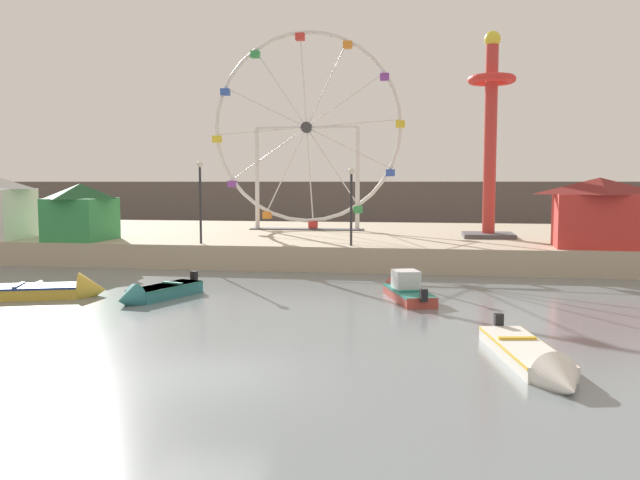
% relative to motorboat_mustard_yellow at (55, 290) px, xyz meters
% --- Properties ---
extents(ground_plane, '(240.00, 240.00, 0.00)m').
position_rel_motorboat_mustard_yellow_xyz_m(ground_plane, '(8.97, -8.84, -0.25)').
color(ground_plane, slate).
extents(quay_promenade, '(110.00, 20.14, 1.24)m').
position_rel_motorboat_mustard_yellow_xyz_m(quay_promenade, '(8.97, 18.27, 0.37)').
color(quay_promenade, '#B7A88E').
rests_on(quay_promenade, ground_plane).
extents(distant_town_skyline, '(140.00, 3.00, 4.40)m').
position_rel_motorboat_mustard_yellow_xyz_m(distant_town_skyline, '(8.97, 37.67, 1.95)').
color(distant_town_skyline, '#564C47').
rests_on(distant_town_skyline, ground_plane).
extents(motorboat_mustard_yellow, '(4.68, 2.76, 1.37)m').
position_rel_motorboat_mustard_yellow_xyz_m(motorboat_mustard_yellow, '(0.00, 0.00, 0.00)').
color(motorboat_mustard_yellow, gold).
rests_on(motorboat_mustard_yellow, ground_plane).
extents(motorboat_teal_painted, '(2.31, 4.18, 1.07)m').
position_rel_motorboat_mustard_yellow_xyz_m(motorboat_teal_painted, '(3.94, 0.04, 0.00)').
color(motorboat_teal_painted, teal).
rests_on(motorboat_teal_painted, ground_plane).
extents(motorboat_faded_red, '(2.34, 4.56, 1.40)m').
position_rel_motorboat_mustard_yellow_xyz_m(motorboat_faded_red, '(13.08, 2.09, 0.05)').
color(motorboat_faded_red, '#B24238').
rests_on(motorboat_faded_red, ground_plane).
extents(motorboat_white_red_stripe, '(1.98, 5.50, 1.08)m').
position_rel_motorboat_mustard_yellow_xyz_m(motorboat_white_red_stripe, '(16.43, -7.27, -0.06)').
color(motorboat_white_red_stripe, silver).
rests_on(motorboat_white_red_stripe, ground_plane).
extents(ferris_wheel_white_frame, '(12.63, 1.20, 12.81)m').
position_rel_motorboat_mustard_yellow_xyz_m(ferris_wheel_white_frame, '(6.24, 19.54, 7.42)').
color(ferris_wheel_white_frame, silver).
rests_on(ferris_wheel_white_frame, quay_promenade).
extents(drop_tower_red_tower, '(2.80, 2.80, 11.43)m').
position_rel_motorboat_mustard_yellow_xyz_m(drop_tower_red_tower, '(17.44, 15.28, 6.77)').
color(drop_tower_red_tower, '#BC332D').
rests_on(drop_tower_red_tower, quay_promenade).
extents(carnival_booth_red_striped, '(4.56, 3.39, 3.33)m').
position_rel_motorboat_mustard_yellow_xyz_m(carnival_booth_red_striped, '(22.03, 10.06, 2.72)').
color(carnival_booth_red_striped, red).
rests_on(carnival_booth_red_striped, quay_promenade).
extents(carnival_booth_green_kiosk, '(3.24, 3.74, 3.04)m').
position_rel_motorboat_mustard_yellow_xyz_m(carnival_booth_green_kiosk, '(-4.43, 10.06, 2.57)').
color(carnival_booth_green_kiosk, '#33934C').
rests_on(carnival_booth_green_kiosk, quay_promenade).
extents(promenade_lamp_near, '(0.32, 0.32, 4.17)m').
position_rel_motorboat_mustard_yellow_xyz_m(promenade_lamp_near, '(2.60, 9.17, 3.69)').
color(promenade_lamp_near, '#2D2D33').
rests_on(promenade_lamp_near, quay_promenade).
extents(promenade_lamp_far, '(0.32, 0.32, 3.81)m').
position_rel_motorboat_mustard_yellow_xyz_m(promenade_lamp_far, '(10.29, 9.20, 3.49)').
color(promenade_lamp_far, '#2D2D33').
rests_on(promenade_lamp_far, quay_promenade).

